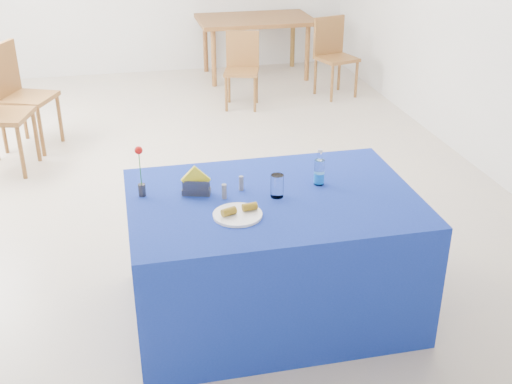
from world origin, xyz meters
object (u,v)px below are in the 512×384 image
Objects in this scene: blue_table at (272,255)px; chair_bg_right at (333,51)px; water_bottle at (319,173)px; chair_win_b at (18,89)px; plate at (238,215)px; chair_bg_left at (242,64)px; oak_table at (255,24)px.

chair_bg_right is (1.72, 4.04, 0.14)m from blue_table.
water_bottle is at bearing 18.32° from blue_table.
chair_win_b reaches higher than chair_bg_right.
chair_win_b is (-1.70, 3.06, 0.19)m from blue_table.
plate is 0.29× the size of chair_bg_right.
plate is 0.16× the size of blue_table.
chair_win_b is (-2.00, 2.96, -0.26)m from water_bottle.
chair_bg_right is (1.13, 0.19, 0.04)m from chair_bg_left.
chair_win_b is at bearing 179.45° from chair_bg_right.
chair_bg_right is at bearing -53.12° from oak_table.
water_bottle reaches higher than chair_bg_left.
oak_table is 1.24m from chair_bg_left.
water_bottle is at bearing -78.57° from chair_bg_left.
water_bottle is 0.22× the size of chair_win_b.
chair_win_b reaches higher than water_bottle.
chair_bg_right is (1.43, 3.94, -0.31)m from water_bottle.
plate is at bearing -141.73° from blue_table.
chair_win_b reaches higher than chair_bg_left.
blue_table is 1.61× the size of chair_win_b.
water_bottle is 0.24× the size of chair_bg_right.
chair_bg_right is (1.96, 4.22, -0.24)m from plate.
chair_win_b is at bearing 124.03° from water_bottle.
chair_win_b is (-3.43, -0.98, 0.05)m from chair_bg_right.
chair_bg_right is at bearing 65.13° from plate.
plate is 3.57m from chair_win_b.
water_bottle reaches higher than plate.
plate is 0.61m from water_bottle.
water_bottle reaches higher than oak_table.
chair_win_b reaches higher than plate.
plate reaches higher than oak_table.
chair_bg_left is (0.30, 3.75, -0.35)m from water_bottle.
plate is 0.26× the size of chair_win_b.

